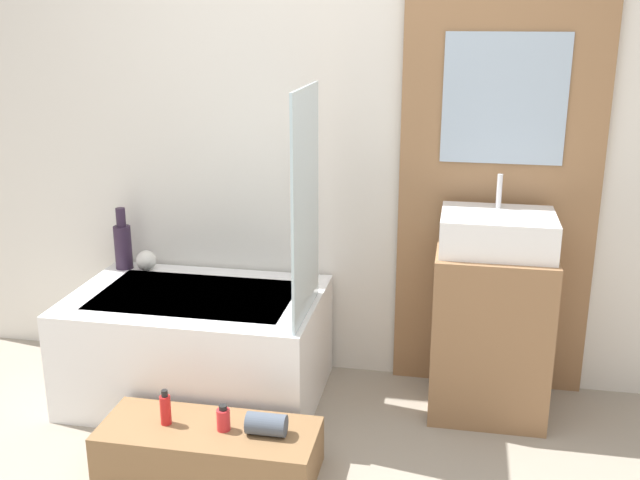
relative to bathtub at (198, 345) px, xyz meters
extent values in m
cube|color=silver|center=(0.61, 0.44, 1.04)|extent=(4.20, 0.06, 2.60)
cube|color=#8E6642|center=(1.38, 0.39, 1.04)|extent=(0.93, 0.03, 2.60)
cube|color=#9EB2C6|center=(1.38, 0.37, 1.17)|extent=(0.55, 0.01, 0.59)
cube|color=white|center=(0.00, 0.00, 0.00)|extent=(1.18, 0.78, 0.52)
cube|color=silver|center=(0.00, 0.00, 0.26)|extent=(0.92, 0.55, 0.01)
cube|color=silver|center=(0.56, -0.12, 0.76)|extent=(0.01, 0.51, 1.00)
cube|color=olive|center=(0.26, -0.61, -0.17)|extent=(0.89, 0.35, 0.20)
cube|color=#8E6642|center=(1.38, 0.14, 0.13)|extent=(0.53, 0.47, 0.79)
cube|color=white|center=(1.38, 0.14, 0.61)|extent=(0.50, 0.39, 0.17)
cylinder|color=silver|center=(1.38, 0.24, 0.77)|extent=(0.02, 0.02, 0.16)
cylinder|color=#2D1E33|center=(-0.50, 0.30, 0.37)|extent=(0.09, 0.09, 0.23)
cylinder|color=#2D1E33|center=(-0.50, 0.30, 0.54)|extent=(0.05, 0.05, 0.10)
sphere|color=silver|center=(-0.37, 0.29, 0.31)|extent=(0.10, 0.10, 0.10)
cylinder|color=red|center=(0.08, -0.61, 0.00)|extent=(0.04, 0.04, 0.12)
cylinder|color=black|center=(0.08, -0.61, 0.07)|extent=(0.03, 0.03, 0.03)
cylinder|color=red|center=(0.32, -0.61, -0.02)|extent=(0.05, 0.05, 0.09)
cylinder|color=black|center=(0.32, -0.61, 0.03)|extent=(0.03, 0.03, 0.02)
cylinder|color=#4C5666|center=(0.50, -0.61, -0.02)|extent=(0.16, 0.09, 0.09)
camera|label=1|loc=(1.21, -3.14, 1.55)|focal=42.00mm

